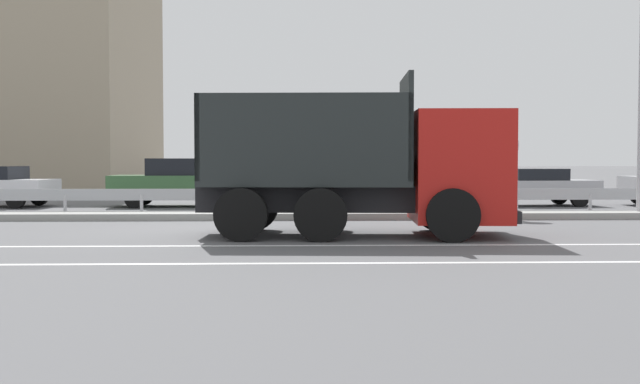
% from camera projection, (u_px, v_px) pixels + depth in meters
% --- Properties ---
extents(ground_plane, '(320.00, 320.00, 0.00)m').
position_uv_depth(ground_plane, '(200.00, 230.00, 16.93)').
color(ground_plane, '#565659').
extents(lane_strip_0, '(67.57, 0.16, 0.01)m').
position_uv_depth(lane_strip_0, '(359.00, 245.00, 13.82)').
color(lane_strip_0, silver).
rests_on(lane_strip_0, ground_plane).
extents(lane_strip_1, '(67.57, 0.16, 0.01)m').
position_uv_depth(lane_strip_1, '(372.00, 263.00, 11.46)').
color(lane_strip_1, silver).
rests_on(lane_strip_1, ground_plane).
extents(median_island, '(37.16, 1.10, 0.18)m').
position_uv_depth(median_island, '(214.00, 216.00, 19.89)').
color(median_island, gray).
rests_on(median_island, ground_plane).
extents(median_guardrail, '(67.57, 0.09, 0.78)m').
position_uv_depth(median_guardrail, '(217.00, 196.00, 20.70)').
color(median_guardrail, '#9EA0A5').
rests_on(median_guardrail, ground_plane).
extents(dump_truck, '(6.51, 2.97, 3.31)m').
position_uv_depth(dump_truck, '(393.00, 174.00, 15.54)').
color(dump_truck, red).
rests_on(dump_truck, ground_plane).
extents(median_road_sign, '(0.82, 0.16, 2.38)m').
position_uv_depth(median_road_sign, '(504.00, 171.00, 20.09)').
color(median_road_sign, white).
rests_on(median_road_sign, ground_plane).
extents(parked_car_4, '(4.81, 2.07, 1.63)m').
position_uv_depth(parked_car_4, '(182.00, 183.00, 25.28)').
color(parked_car_4, '#335B33').
rests_on(parked_car_4, ground_plane).
extents(parked_car_5, '(4.30, 1.98, 1.61)m').
position_uv_depth(parked_car_5, '(350.00, 183.00, 24.86)').
color(parked_car_5, gray).
rests_on(parked_car_5, ground_plane).
extents(parked_car_6, '(4.43, 2.06, 1.28)m').
position_uv_depth(parked_car_6, '(533.00, 186.00, 25.62)').
color(parked_car_6, '#A3A3A8').
rests_on(parked_car_6, ground_plane).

